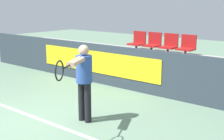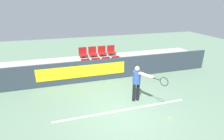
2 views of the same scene
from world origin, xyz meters
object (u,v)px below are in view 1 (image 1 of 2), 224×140
(stadium_chair_4, at_px, (138,41))
(stadium_chair_7, at_px, (187,46))
(stadium_chair_5, at_px, (153,43))
(tennis_player, at_px, (83,76))
(stadium_chair_2, at_px, (151,63))
(stadium_chair_6, at_px, (169,44))
(stadium_chair_0, at_px, (119,58))
(stadium_chair_1, at_px, (135,60))
(stadium_chair_3, at_px, (170,65))

(stadium_chair_4, bearing_deg, stadium_chair_7, 0.00)
(stadium_chair_5, xyz_separation_m, tennis_player, (1.03, -4.07, -0.14))
(stadium_chair_2, relative_size, stadium_chair_4, 1.00)
(stadium_chair_2, bearing_deg, stadium_chair_4, 139.99)
(stadium_chair_4, height_order, stadium_chair_6, same)
(stadium_chair_0, relative_size, stadium_chair_1, 1.00)
(tennis_player, bearing_deg, stadium_chair_0, 90.57)
(stadium_chair_1, relative_size, stadium_chair_2, 1.00)
(stadium_chair_4, distance_m, tennis_player, 4.37)
(stadium_chair_3, relative_size, stadium_chair_4, 1.00)
(stadium_chair_0, xyz_separation_m, stadium_chair_6, (1.13, 0.95, 0.41))
(stadium_chair_3, xyz_separation_m, stadium_chair_6, (-0.57, 0.95, 0.41))
(stadium_chair_1, xyz_separation_m, stadium_chair_4, (-0.57, 0.95, 0.41))
(stadium_chair_1, bearing_deg, stadium_chair_7, 40.01)
(stadium_chair_1, xyz_separation_m, stadium_chair_7, (1.13, 0.95, 0.41))
(stadium_chair_4, bearing_deg, stadium_chair_6, 0.00)
(stadium_chair_0, bearing_deg, stadium_chair_3, 0.00)
(stadium_chair_0, height_order, stadium_chair_7, stadium_chair_7)
(stadium_chair_0, xyz_separation_m, stadium_chair_3, (1.70, 0.00, 0.00))
(stadium_chair_1, relative_size, stadium_chair_6, 1.00)
(stadium_chair_3, bearing_deg, stadium_chair_7, 90.00)
(stadium_chair_1, xyz_separation_m, stadium_chair_3, (1.13, 0.00, 0.00))
(stadium_chair_4, bearing_deg, stadium_chair_2, -40.01)
(stadium_chair_3, distance_m, tennis_player, 3.13)
(stadium_chair_2, distance_m, stadium_chair_3, 0.57)
(stadium_chair_0, height_order, stadium_chair_6, stadium_chair_6)
(stadium_chair_0, distance_m, tennis_player, 3.52)
(stadium_chair_6, distance_m, stadium_chair_7, 0.57)
(stadium_chair_3, bearing_deg, stadium_chair_1, 180.00)
(stadium_chair_5, xyz_separation_m, stadium_chair_6, (0.57, 0.00, 0.00))
(stadium_chair_7, relative_size, tennis_player, 0.38)
(stadium_chair_0, height_order, tennis_player, tennis_player)
(stadium_chair_5, relative_size, stadium_chair_6, 1.00)
(stadium_chair_1, height_order, stadium_chair_3, same)
(stadium_chair_6, relative_size, stadium_chair_7, 1.00)
(stadium_chair_3, bearing_deg, stadium_chair_0, 180.00)
(stadium_chair_2, bearing_deg, stadium_chair_5, 120.78)
(stadium_chair_0, xyz_separation_m, tennis_player, (1.60, -3.12, 0.26))
(stadium_chair_0, height_order, stadium_chair_3, same)
(stadium_chair_6, bearing_deg, tennis_player, -83.42)
(stadium_chair_3, bearing_deg, stadium_chair_5, 139.99)
(stadium_chair_0, distance_m, stadium_chair_3, 1.70)
(stadium_chair_1, height_order, stadium_chair_2, same)
(stadium_chair_1, distance_m, stadium_chair_4, 1.18)
(stadium_chair_1, distance_m, stadium_chair_6, 1.18)
(stadium_chair_1, relative_size, stadium_chair_3, 1.00)
(stadium_chair_1, bearing_deg, stadium_chair_4, 120.78)
(stadium_chair_6, bearing_deg, stadium_chair_2, -90.00)
(stadium_chair_6, xyz_separation_m, stadium_chair_7, (0.57, 0.00, 0.00))
(stadium_chair_4, bearing_deg, tennis_player, -68.53)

